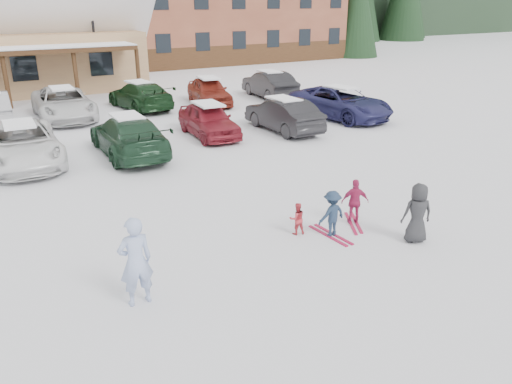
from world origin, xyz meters
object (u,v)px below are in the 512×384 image
child_magenta (355,202)px  parked_car_6 (340,103)px  lamp_post (94,35)px  parked_car_10 (63,103)px  child_navy (332,214)px  bystander_dark (417,213)px  parked_car_12 (209,91)px  parked_car_2 (22,144)px  parked_car_13 (269,85)px  parked_car_3 (129,136)px  toddler_red (297,219)px  parked_car_5 (283,115)px  parked_car_4 (209,120)px  parked_car_11 (140,95)px  adult_skier (136,262)px

child_magenta → parked_car_6: bearing=-98.5°
lamp_post → parked_car_10: 9.01m
child_navy → child_magenta: bearing=-167.7°
bystander_dark → parked_car_12: 18.24m
bystander_dark → parked_car_2: (-7.45, 11.40, -0.00)m
parked_car_10 → parked_car_13: size_ratio=1.17×
parked_car_3 → parked_car_13: parked_car_13 is taller
toddler_red → child_navy: child_navy is taller
parked_car_6 → child_navy: bearing=-138.9°
parked_car_5 → parked_car_3: bearing=1.4°
child_navy → parked_car_13: 18.87m
child_magenta → parked_car_2: (-6.86, 9.84, 0.13)m
parked_car_4 → parked_car_11: bearing=99.4°
child_navy → parked_car_10: 17.28m
child_magenta → adult_skier: bearing=36.1°
lamp_post → parked_car_5: lamp_post is taller
toddler_red → parked_car_5: size_ratio=0.19×
parked_car_2 → parked_car_5: (10.67, -0.55, -0.01)m
adult_skier → parked_car_3: 10.26m
parked_car_2 → parked_car_4: 7.39m
child_magenta → parked_car_13: parked_car_13 is taller
child_magenta → parked_car_4: size_ratio=0.29×
parked_car_5 → parked_car_6: (3.86, 0.79, 0.04)m
parked_car_6 → parked_car_11: 10.63m
parked_car_2 → parked_car_10: (2.64, 6.85, 0.03)m
toddler_red → adult_skier: bearing=27.4°
adult_skier → child_magenta: 6.12m
parked_car_3 → parked_car_4: bearing=-163.5°
parked_car_6 → parked_car_12: parked_car_6 is taller
child_navy → parked_car_12: (4.51, 16.73, 0.15)m
parked_car_5 → parked_car_6: bearing=-168.7°
toddler_red → parked_car_10: size_ratio=0.15×
child_navy → parked_car_3: parked_car_3 is taller
lamp_post → toddler_red: lamp_post is taller
child_navy → parked_car_11: (0.79, 17.50, 0.13)m
adult_skier → parked_car_13: 22.02m
parked_car_4 → parked_car_12: bearing=68.2°
toddler_red → child_magenta: child_magenta is taller
parked_car_3 → parked_car_11: size_ratio=1.04×
parked_car_12 → child_navy: bearing=-96.0°
toddler_red → child_magenta: bearing=-173.2°
bystander_dark → parked_car_3: (-3.84, 10.65, 0.01)m
lamp_post → parked_car_13: 11.69m
lamp_post → adult_skier: lamp_post is taller
child_magenta → parked_car_13: size_ratio=0.26×
toddler_red → parked_car_5: (5.48, 9.07, 0.31)m
child_magenta → bystander_dark: 1.67m
parked_car_12 → child_magenta: bearing=-93.0°
bystander_dark → parked_car_10: bearing=-52.8°
lamp_post → parked_car_4: size_ratio=1.46×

